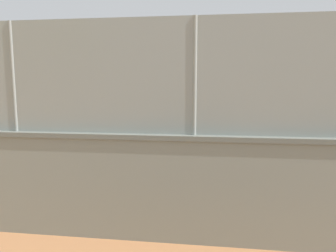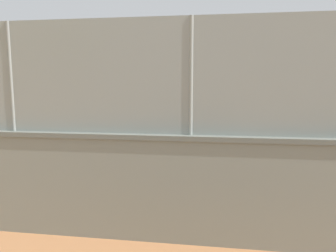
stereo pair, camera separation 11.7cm
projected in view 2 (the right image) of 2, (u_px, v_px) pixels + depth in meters
name	position (u px, v px, depth m)	size (l,w,h in m)	color
ground_plane	(162.00, 130.00, 17.74)	(260.00, 260.00, 0.00)	#A36B42
player_crossing_court	(153.00, 123.00, 13.08)	(1.10, 0.71, 1.63)	navy
player_foreground_swinging	(275.00, 120.00, 13.64)	(1.07, 0.76, 1.71)	#B2B2B2
sports_ball	(174.00, 147.00, 12.52)	(0.18, 0.18, 0.18)	yellow
spare_ball_by_wall	(285.00, 221.00, 5.81)	(0.18, 0.18, 0.18)	orange
courtside_bench	(93.00, 183.00, 6.81)	(1.61, 0.42, 0.87)	gray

